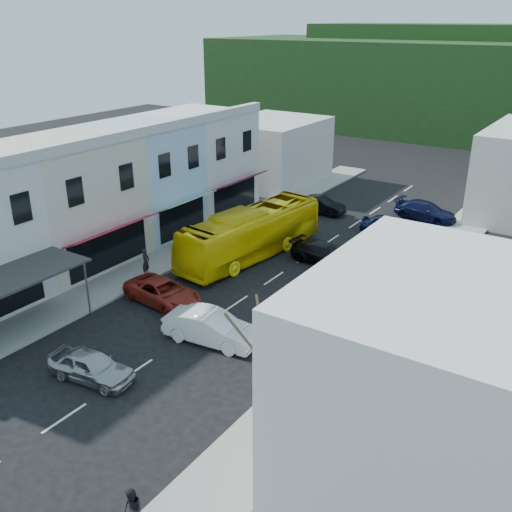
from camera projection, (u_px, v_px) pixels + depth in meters
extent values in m
plane|color=black|center=(191.00, 333.00, 29.13)|extent=(120.00, 120.00, 0.00)
cube|color=gray|center=(199.00, 243.00, 40.61)|extent=(3.00, 52.00, 0.15)
cube|color=gray|center=(402.00, 295.00, 32.96)|extent=(3.00, 52.00, 0.15)
cube|color=beige|center=(67.00, 203.00, 36.25)|extent=(7.00, 8.00, 8.00)
cube|color=maroon|center=(113.00, 229.00, 34.53)|extent=(1.30, 6.80, 0.08)
cube|color=#A2BFD5|center=(144.00, 179.00, 41.63)|extent=(7.00, 6.00, 8.00)
cube|color=#195926|center=(188.00, 201.00, 39.91)|extent=(1.30, 5.10, 0.08)
cube|color=silver|center=(200.00, 162.00, 46.62)|extent=(7.00, 7.00, 8.00)
cube|color=#5B1421|center=(241.00, 180.00, 44.90)|extent=(1.30, 5.95, 0.08)
cube|color=silver|center=(441.00, 400.00, 17.63)|extent=(8.00, 9.00, 8.00)
cube|color=#B7B2A8|center=(273.00, 151.00, 54.82)|extent=(8.00, 10.00, 6.00)
cube|color=black|center=(496.00, 89.00, 75.97)|extent=(80.00, 24.00, 12.00)
cube|color=black|center=(453.00, 53.00, 83.10)|extent=(40.00, 16.00, 8.00)
imported|color=yellow|center=(251.00, 235.00, 37.94)|extent=(3.78, 11.81, 3.10)
imported|color=#A7A7AB|center=(91.00, 366.00, 25.19)|extent=(4.60, 2.38, 1.40)
imported|color=white|center=(211.00, 329.00, 28.14)|extent=(4.60, 2.35, 1.40)
imported|color=maroon|center=(163.00, 292.00, 31.99)|extent=(4.77, 2.36, 1.40)
imported|color=black|center=(325.00, 254.00, 37.10)|extent=(4.63, 2.19, 1.40)
imported|color=black|center=(389.00, 225.00, 42.18)|extent=(4.61, 2.39, 1.40)
imported|color=black|center=(320.00, 205.00, 46.79)|extent=(4.41, 1.82, 1.40)
imported|color=black|center=(426.00, 211.00, 45.22)|extent=(4.71, 2.44, 1.40)
imported|color=black|center=(146.00, 263.00, 35.01)|extent=(0.57, 0.70, 1.70)
imported|color=black|center=(132.00, 508.00, 17.54)|extent=(0.81, 0.67, 1.70)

